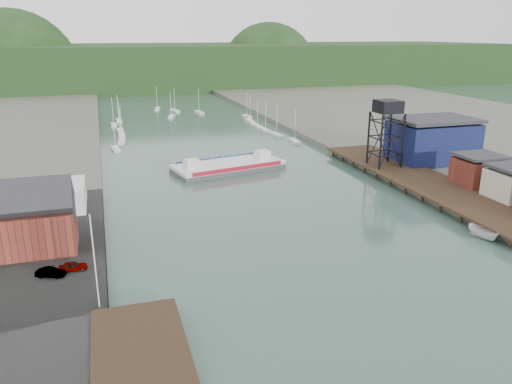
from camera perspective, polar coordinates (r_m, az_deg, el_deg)
ground at (r=65.28m, az=14.01°, el=-13.68°), size 600.00×600.00×0.00m
east_land at (r=179.64m, az=26.40°, el=5.17°), size 120.00×400.00×3.20m
west_quay at (r=75.08m, az=-22.87°, el=-9.56°), size 16.00×80.00×1.60m
west_stage at (r=57.16m, az=-13.09°, el=-17.52°), size 10.00×18.00×1.80m
east_pier at (r=118.42m, az=18.40°, el=1.36°), size 14.00×70.00×2.45m
harbor_building at (r=82.46m, az=-24.12°, el=-3.27°), size 12.20×8.20×8.90m
white_shed at (r=102.25m, az=-23.94°, el=-0.66°), size 18.00×12.00×4.50m
flagpole at (r=62.59m, az=-17.96°, el=-7.59°), size 0.16×0.16×12.00m
lift_tower at (r=125.05m, az=14.83°, el=8.98°), size 6.50×6.50×16.00m
blue_shed at (r=136.51m, az=19.50°, el=5.58°), size 20.50×14.50×11.30m
marina_sailboats at (r=190.83m, az=-7.77°, el=7.60°), size 57.71×92.65×0.90m
distant_hills at (r=350.07m, az=-13.19°, el=13.53°), size 500.00×120.00×80.00m
chain_ferry at (r=127.11m, az=-3.18°, el=3.00°), size 29.44×16.82×3.99m
motorboat at (r=93.10m, az=24.51°, el=-4.28°), size 3.39×5.98×2.18m
car_west_a at (r=75.15m, az=-20.17°, el=-7.96°), size 3.87×1.62×1.31m
car_west_b at (r=74.43m, az=-22.43°, el=-8.50°), size 4.16×2.69×1.30m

